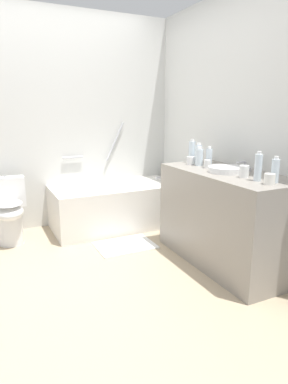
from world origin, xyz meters
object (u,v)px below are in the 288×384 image
at_px(drinking_glass_2, 191,161).
at_px(drinking_glass_1, 207,164).
at_px(water_bottle_4, 275,171).
at_px(drinking_glass_3, 270,179).
at_px(water_bottle_1, 192,152).
at_px(drinking_glass_0, 244,172).
at_px(sink_basin, 227,169).
at_px(water_bottle_0, 209,157).
at_px(bathtub, 116,204).
at_px(toilet, 9,211).
at_px(water_bottle_2, 199,154).
at_px(bath_mat, 125,245).
at_px(water_bottle_5, 199,157).
at_px(water_bottle_3, 258,167).
at_px(sink_faucet, 244,166).

bearing_deg(drinking_glass_2, drinking_glass_1, -83.85).
distance_m(water_bottle_4, drinking_glass_2, 0.99).
xyz_separation_m(water_bottle_4, drinking_glass_3, (-0.08, -0.03, -0.05)).
distance_m(water_bottle_1, drinking_glass_0, 0.83).
bearing_deg(drinking_glass_0, water_bottle_1, 86.26).
height_order(sink_basin, drinking_glass_3, drinking_glass_3).
relative_size(water_bottle_0, drinking_glass_0, 1.98).
xyz_separation_m(bathtub, toilet, (-1.19, -0.01, 0.07)).
relative_size(water_bottle_2, bath_mat, 0.36).
bearing_deg(sink_basin, toilet, 141.70).
xyz_separation_m(water_bottle_1, drinking_glass_1, (-0.05, -0.33, -0.07)).
xyz_separation_m(bathtub, drinking_glass_1, (0.49, -1.11, 0.61)).
bearing_deg(drinking_glass_3, bath_mat, 116.07).
height_order(water_bottle_1, water_bottle_4, water_bottle_1).
bearing_deg(water_bottle_5, water_bottle_0, -55.60).
xyz_separation_m(water_bottle_1, bath_mat, (-0.68, 0.16, -0.95)).
distance_m(sink_basin, bath_mat, 1.31).
height_order(toilet, drinking_glass_1, drinking_glass_1).
height_order(water_bottle_2, drinking_glass_1, water_bottle_2).
bearing_deg(drinking_glass_0, toilet, 136.37).
height_order(drinking_glass_3, bath_mat, drinking_glass_3).
relative_size(drinking_glass_0, drinking_glass_2, 1.23).
height_order(sink_basin, water_bottle_4, water_bottle_4).
height_order(sink_basin, drinking_glass_0, drinking_glass_0).
distance_m(bathtub, sink_basin, 1.57).
xyz_separation_m(water_bottle_0, drinking_glass_3, (-0.08, -0.84, -0.05)).
relative_size(toilet, bath_mat, 1.17).
bearing_deg(drinking_glass_1, water_bottle_3, -90.11).
relative_size(water_bottle_2, water_bottle_4, 1.08).
relative_size(sink_faucet, drinking_glass_3, 1.91).
height_order(water_bottle_3, drinking_glass_2, water_bottle_3).
relative_size(sink_basin, drinking_glass_0, 3.29).
height_order(toilet, water_bottle_2, water_bottle_2).
height_order(water_bottle_0, water_bottle_2, water_bottle_2).
height_order(water_bottle_4, bath_mat, water_bottle_4).
bearing_deg(drinking_glass_1, water_bottle_2, 75.78).
bearing_deg(toilet, drinking_glass_2, 63.87).
bearing_deg(water_bottle_1, water_bottle_5, -101.22).
xyz_separation_m(sink_faucet, drinking_glass_1, (-0.22, 0.25, 0.00)).
bearing_deg(drinking_glass_3, water_bottle_0, 84.35).
distance_m(drinking_glass_1, bath_mat, 1.18).
bearing_deg(water_bottle_5, toilet, 150.75).
distance_m(water_bottle_5, drinking_glass_2, 0.10).
xyz_separation_m(water_bottle_1, water_bottle_2, (0.01, -0.10, -0.01)).
bearing_deg(drinking_glass_2, water_bottle_5, -66.37).
height_order(water_bottle_1, water_bottle_3, water_bottle_1).
distance_m(water_bottle_1, water_bottle_2, 0.10).
xyz_separation_m(sink_basin, drinking_glass_1, (-0.03, 0.25, 0.01)).
height_order(water_bottle_3, drinking_glass_1, water_bottle_3).
relative_size(water_bottle_3, bath_mat, 0.38).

